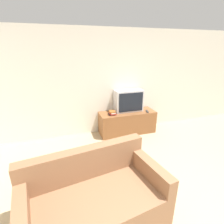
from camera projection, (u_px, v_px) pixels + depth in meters
wall_back at (115, 83)px, 4.48m from camera, size 9.00×0.06×2.60m
tv_stand at (127, 122)px, 4.62m from camera, size 1.45×0.52×0.58m
television at (128, 101)px, 4.52m from camera, size 0.72×0.35×0.56m
couch at (95, 203)px, 2.19m from camera, size 1.83×1.15×0.90m
book_stack at (112, 113)px, 4.33m from camera, size 0.17×0.19×0.10m
remote_on_stand at (147, 111)px, 4.53m from camera, size 0.10×0.19×0.02m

